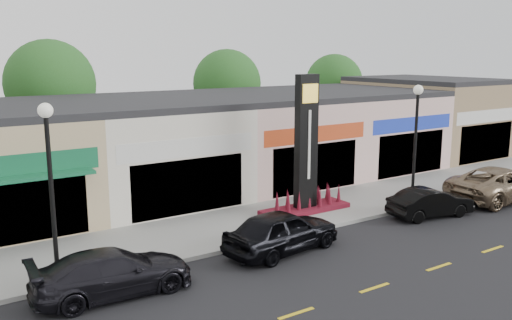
# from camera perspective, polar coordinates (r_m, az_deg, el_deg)

# --- Properties ---
(ground) EXTENTS (120.00, 120.00, 0.00)m
(ground) POSITION_cam_1_polar(r_m,az_deg,el_deg) (19.35, 5.93, -10.16)
(ground) COLOR black
(ground) RESTS_ON ground
(sidewalk) EXTENTS (52.00, 4.30, 0.15)m
(sidewalk) POSITION_cam_1_polar(r_m,az_deg,el_deg) (22.65, -1.07, -6.66)
(sidewalk) COLOR gray
(sidewalk) RESTS_ON ground
(curb) EXTENTS (52.00, 0.20, 0.15)m
(curb) POSITION_cam_1_polar(r_m,az_deg,el_deg) (20.88, 2.26, -8.25)
(curb) COLOR gray
(curb) RESTS_ON ground
(shop_cream) EXTENTS (7.00, 10.01, 4.80)m
(shop_cream) POSITION_cam_1_polar(r_m,az_deg,el_deg) (27.65, -11.66, 1.35)
(shop_cream) COLOR beige
(shop_cream) RESTS_ON ground
(shop_pink_w) EXTENTS (7.00, 10.01, 4.80)m
(shop_pink_w) POSITION_cam_1_polar(r_m,az_deg,el_deg) (30.87, 0.49, 2.60)
(shop_pink_w) COLOR beige
(shop_pink_w) RESTS_ON ground
(shop_pink_e) EXTENTS (7.00, 10.01, 4.80)m
(shop_pink_e) POSITION_cam_1_polar(r_m,az_deg,el_deg) (35.21, 10.02, 3.50)
(shop_pink_e) COLOR beige
(shop_pink_e) RESTS_ON ground
(shop_tan) EXTENTS (7.00, 10.01, 5.30)m
(shop_tan) POSITION_cam_1_polar(r_m,az_deg,el_deg) (40.28, 17.34, 4.48)
(shop_tan) COLOR #8B7951
(shop_tan) RESTS_ON ground
(tree_rear_west) EXTENTS (5.20, 5.20, 7.83)m
(tree_rear_west) POSITION_cam_1_polar(r_m,az_deg,el_deg) (34.27, -20.83, 7.48)
(tree_rear_west) COLOR #382619
(tree_rear_west) RESTS_ON ground
(tree_rear_mid) EXTENTS (4.80, 4.80, 7.29)m
(tree_rear_mid) POSITION_cam_1_polar(r_m,az_deg,el_deg) (38.72, -3.07, 8.04)
(tree_rear_mid) COLOR #382619
(tree_rear_mid) RESTS_ON ground
(tree_rear_east) EXTENTS (4.60, 4.60, 6.94)m
(tree_rear_east) POSITION_cam_1_polar(r_m,az_deg,el_deg) (44.61, 8.21, 8.04)
(tree_rear_east) COLOR #382619
(tree_rear_east) RESTS_ON ground
(lamp_west_near) EXTENTS (0.44, 0.44, 5.47)m
(lamp_west_near) POSITION_cam_1_polar(r_m,az_deg,el_deg) (17.13, -20.84, -1.51)
(lamp_west_near) COLOR black
(lamp_west_near) RESTS_ON sidewalk
(lamp_east_near) EXTENTS (0.44, 0.44, 5.47)m
(lamp_east_near) POSITION_cam_1_polar(r_m,az_deg,el_deg) (25.71, 16.47, 2.82)
(lamp_east_near) COLOR black
(lamp_east_near) RESTS_ON sidewalk
(pylon_sign) EXTENTS (4.20, 1.30, 6.00)m
(pylon_sign) POSITION_cam_1_polar(r_m,az_deg,el_deg) (23.65, 5.26, -0.42)
(pylon_sign) COLOR maroon
(pylon_sign) RESTS_ON sidewalk
(car_dark_sedan) EXTENTS (2.09, 4.78, 1.37)m
(car_dark_sedan) POSITION_cam_1_polar(r_m,az_deg,el_deg) (16.80, -14.84, -11.38)
(car_dark_sedan) COLOR black
(car_dark_sedan) RESTS_ON ground
(car_black_sedan) EXTENTS (2.45, 4.77, 1.55)m
(car_black_sedan) POSITION_cam_1_polar(r_m,az_deg,el_deg) (19.53, 2.74, -7.47)
(car_black_sedan) COLOR black
(car_black_sedan) RESTS_ON ground
(car_black_conv) EXTENTS (1.96, 4.03, 1.27)m
(car_black_conv) POSITION_cam_1_polar(r_m,az_deg,el_deg) (24.78, 17.90, -4.29)
(car_black_conv) COLOR black
(car_black_conv) RESTS_ON ground
(car_gold_suv) EXTENTS (2.95, 5.91, 1.61)m
(car_gold_suv) POSITION_cam_1_polar(r_m,az_deg,el_deg) (28.81, 24.41, -2.28)
(car_gold_suv) COLOR #846E54
(car_gold_suv) RESTS_ON ground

